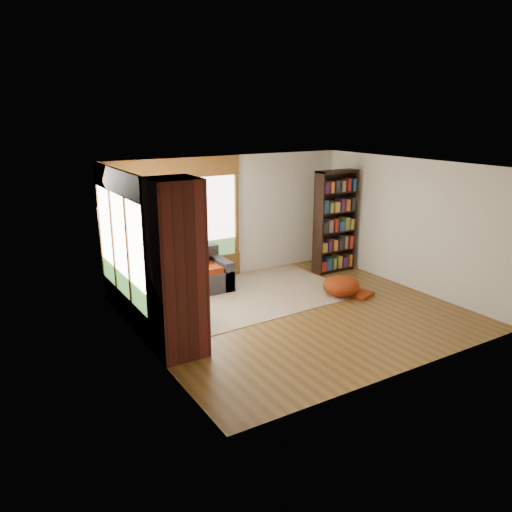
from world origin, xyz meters
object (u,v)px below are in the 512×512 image
pouf (341,285)px  dog_brindle (176,276)px  brick_chimney (176,269)px  bookshelf (335,222)px  sectional_sofa (158,288)px  area_rug (249,292)px  dog_tan (176,258)px

pouf → dog_brindle: dog_brindle is taller
brick_chimney → dog_brindle: size_ratio=3.13×
brick_chimney → bookshelf: 4.94m
sectional_sofa → pouf: (3.20, -1.42, -0.10)m
area_rug → dog_brindle: dog_brindle is taller
sectional_sofa → area_rug: 1.80m
pouf → dog_tan: 3.23m
bookshelf → dog_tan: bearing=177.3°
pouf → dog_tan: bearing=152.2°
area_rug → sectional_sofa: bearing=168.7°
bookshelf → pouf: bearing=-124.4°
area_rug → pouf: 1.82m
dog_brindle → pouf: bearing=-116.4°
area_rug → dog_tan: dog_tan is taller
bookshelf → sectional_sofa: bearing=178.3°
brick_chimney → bookshelf: size_ratio=1.15×
area_rug → dog_tan: 1.62m
brick_chimney → area_rug: 3.06m
brick_chimney → area_rug: brick_chimney is taller
brick_chimney → dog_tan: size_ratio=2.40×
sectional_sofa → pouf: bearing=-20.7°
bookshelf → dog_brindle: bookshelf is taller
brick_chimney → bookshelf: brick_chimney is taller
bookshelf → area_rug: bearing=-174.5°
brick_chimney → bookshelf: bearing=23.0°
sectional_sofa → dog_brindle: dog_brindle is taller
dog_brindle → bookshelf: bearing=-95.3°
bookshelf → dog_brindle: 4.08m
dog_brindle → area_rug: bearing=-91.0°
dog_brindle → sectional_sofa: bearing=-8.2°
sectional_sofa → dog_brindle: 0.86m
area_rug → bookshelf: bookshelf is taller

